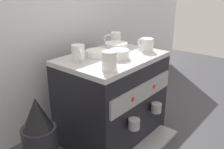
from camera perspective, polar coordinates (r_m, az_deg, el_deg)
The scene contains 12 objects.
ground_plane at distance 1.49m, azimuth 0.00°, elevation -13.45°, with size 4.00×4.00×0.00m, color #38383D.
tiled_backsplash_wall at distance 1.52m, azimuth -10.20°, elevation 6.61°, with size 2.80×0.03×0.95m, color silver.
espresso_machine at distance 1.37m, azimuth 0.14°, elevation -5.35°, with size 0.55×0.49×0.47m.
ceramic_cup_0 at distance 1.49m, azimuth 0.69°, elevation 8.28°, with size 0.08×0.09×0.08m.
ceramic_cup_1 at distance 1.06m, azimuth -0.54°, elevation 3.25°, with size 0.11×0.07×0.08m.
ceramic_cup_2 at distance 1.38m, azimuth 7.99°, elevation 6.88°, with size 0.07×0.11×0.07m.
ceramic_cup_3 at distance 1.20m, azimuth -7.79°, elevation 4.97°, with size 0.07×0.10×0.08m.
ceramic_bowl_0 at distance 1.27m, azimuth -3.48°, elevation 4.93°, with size 0.12×0.12×0.03m.
ceramic_bowl_1 at distance 1.23m, azimuth 1.69°, elevation 4.70°, with size 0.10×0.10×0.04m.
ceramic_bowl_2 at distance 1.38m, azimuth 0.96°, elevation 6.42°, with size 0.13×0.13×0.04m.
coffee_grinder at distance 1.12m, azimuth -16.27°, elevation -15.24°, with size 0.15×0.15×0.41m.
milk_pitcher at distance 1.73m, azimuth 8.51°, elevation -5.86°, with size 0.09×0.09×0.14m, color #B7B7BC.
Camera 1 is at (-0.95, -0.78, 0.83)m, focal length 39.44 mm.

